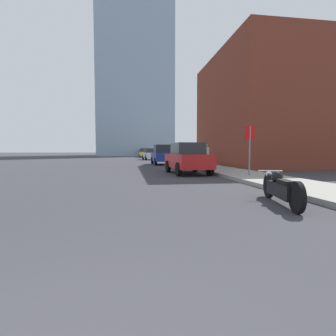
{
  "coord_description": "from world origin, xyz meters",
  "views": [
    {
      "loc": [
        0.49,
        -1.01,
        1.26
      ],
      "look_at": [
        1.54,
        6.0,
        0.8
      ],
      "focal_mm": 28.0,
      "sensor_mm": 36.0,
      "label": 1
    }
  ],
  "objects_px": {
    "parked_car_silver": "(142,153)",
    "pedestrian": "(206,154)",
    "parked_car_red": "(188,158)",
    "parked_car_yellow": "(145,153)",
    "motorcycle": "(280,188)",
    "parked_car_blue": "(163,155)",
    "parked_car_white": "(151,154)",
    "stop_sign": "(250,142)"
  },
  "relations": [
    {
      "from": "parked_car_silver",
      "to": "pedestrian",
      "type": "distance_m",
      "value": 41.99
    },
    {
      "from": "parked_car_red",
      "to": "parked_car_yellow",
      "type": "relative_size",
      "value": 0.9
    },
    {
      "from": "motorcycle",
      "to": "parked_car_blue",
      "type": "bearing_deg",
      "value": 103.73
    },
    {
      "from": "motorcycle",
      "to": "parked_car_white",
      "type": "relative_size",
      "value": 0.55
    },
    {
      "from": "motorcycle",
      "to": "parked_car_yellow",
      "type": "relative_size",
      "value": 0.54
    },
    {
      "from": "motorcycle",
      "to": "parked_car_blue",
      "type": "distance_m",
      "value": 18.37
    },
    {
      "from": "parked_car_white",
      "to": "pedestrian",
      "type": "distance_m",
      "value": 18.1
    },
    {
      "from": "parked_car_blue",
      "to": "parked_car_silver",
      "type": "relative_size",
      "value": 0.93
    },
    {
      "from": "motorcycle",
      "to": "parked_car_blue",
      "type": "xyz_separation_m",
      "value": [
        -0.46,
        18.36,
        0.51
      ]
    },
    {
      "from": "parked_car_red",
      "to": "parked_car_yellow",
      "type": "xyz_separation_m",
      "value": [
        -0.22,
        36.13,
        0.01
      ]
    },
    {
      "from": "parked_car_white",
      "to": "stop_sign",
      "type": "xyz_separation_m",
      "value": [
        2.47,
        -25.69,
        0.86
      ]
    },
    {
      "from": "stop_sign",
      "to": "parked_car_white",
      "type": "bearing_deg",
      "value": 95.5
    },
    {
      "from": "parked_car_red",
      "to": "parked_car_white",
      "type": "relative_size",
      "value": 0.91
    },
    {
      "from": "parked_car_white",
      "to": "parked_car_silver",
      "type": "bearing_deg",
      "value": 83.91
    },
    {
      "from": "parked_car_blue",
      "to": "parked_car_white",
      "type": "bearing_deg",
      "value": 88.48
    },
    {
      "from": "parked_car_white",
      "to": "parked_car_silver",
      "type": "distance_m",
      "value": 24.01
    },
    {
      "from": "parked_car_red",
      "to": "pedestrian",
      "type": "relative_size",
      "value": 2.45
    },
    {
      "from": "parked_car_red",
      "to": "pedestrian",
      "type": "distance_m",
      "value": 5.81
    },
    {
      "from": "stop_sign",
      "to": "pedestrian",
      "type": "bearing_deg",
      "value": 87.83
    },
    {
      "from": "parked_car_red",
      "to": "motorcycle",
      "type": "bearing_deg",
      "value": -91.58
    },
    {
      "from": "motorcycle",
      "to": "parked_car_yellow",
      "type": "height_order",
      "value": "parked_car_yellow"
    },
    {
      "from": "parked_car_yellow",
      "to": "parked_car_silver",
      "type": "height_order",
      "value": "parked_car_yellow"
    },
    {
      "from": "pedestrian",
      "to": "parked_car_blue",
      "type": "bearing_deg",
      "value": 119.71
    },
    {
      "from": "parked_car_red",
      "to": "stop_sign",
      "type": "xyz_separation_m",
      "value": [
        2.34,
        -2.62,
        0.82
      ]
    },
    {
      "from": "parked_car_silver",
      "to": "pedestrian",
      "type": "xyz_separation_m",
      "value": [
        2.73,
        -41.9,
        0.21
      ]
    },
    {
      "from": "parked_car_yellow",
      "to": "parked_car_white",
      "type": "bearing_deg",
      "value": -86.78
    },
    {
      "from": "parked_car_yellow",
      "to": "parked_car_silver",
      "type": "bearing_deg",
      "value": 92.14
    },
    {
      "from": "parked_car_blue",
      "to": "stop_sign",
      "type": "xyz_separation_m",
      "value": [
        2.45,
        -12.6,
        0.78
      ]
    },
    {
      "from": "parked_car_white",
      "to": "parked_car_yellow",
      "type": "xyz_separation_m",
      "value": [
        -0.09,
        13.07,
        0.05
      ]
    },
    {
      "from": "parked_car_blue",
      "to": "parked_car_yellow",
      "type": "xyz_separation_m",
      "value": [
        -0.12,
        26.15,
        -0.03
      ]
    },
    {
      "from": "pedestrian",
      "to": "parked_car_white",
      "type": "bearing_deg",
      "value": 98.8
    },
    {
      "from": "parked_car_white",
      "to": "parked_car_red",
      "type": "bearing_deg",
      "value": -95.66
    },
    {
      "from": "pedestrian",
      "to": "parked_car_red",
      "type": "bearing_deg",
      "value": -117.0
    },
    {
      "from": "parked_car_silver",
      "to": "stop_sign",
      "type": "xyz_separation_m",
      "value": [
        2.43,
        -49.7,
        0.9
      ]
    },
    {
      "from": "stop_sign",
      "to": "parked_car_silver",
      "type": "bearing_deg",
      "value": 92.8
    },
    {
      "from": "motorcycle",
      "to": "pedestrian",
      "type": "relative_size",
      "value": 1.47
    },
    {
      "from": "parked_car_red",
      "to": "parked_car_blue",
      "type": "relative_size",
      "value": 1.0
    },
    {
      "from": "parked_car_white",
      "to": "stop_sign",
      "type": "bearing_deg",
      "value": -90.49
    },
    {
      "from": "parked_car_yellow",
      "to": "parked_car_silver",
      "type": "xyz_separation_m",
      "value": [
        0.13,
        10.95,
        -0.08
      ]
    },
    {
      "from": "stop_sign",
      "to": "parked_car_blue",
      "type": "bearing_deg",
      "value": 100.98
    },
    {
      "from": "parked_car_red",
      "to": "pedestrian",
      "type": "bearing_deg",
      "value": 59.0
    },
    {
      "from": "parked_car_red",
      "to": "parked_car_white",
      "type": "height_order",
      "value": "parked_car_red"
    }
  ]
}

